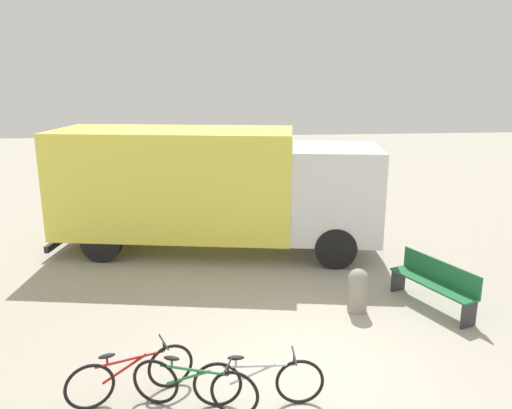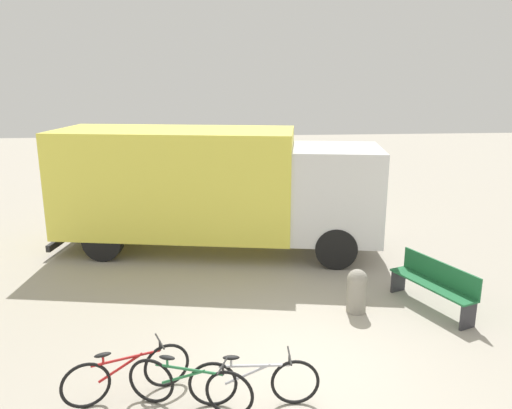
{
  "view_description": "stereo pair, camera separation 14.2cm",
  "coord_description": "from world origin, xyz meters",
  "px_view_note": "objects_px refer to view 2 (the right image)",
  "views": [
    {
      "loc": [
        -1.41,
        -6.47,
        4.23
      ],
      "look_at": [
        -0.34,
        3.62,
        1.61
      ],
      "focal_mm": 35.0,
      "sensor_mm": 36.0,
      "label": 1
    },
    {
      "loc": [
        -1.27,
        -6.49,
        4.23
      ],
      "look_at": [
        -0.34,
        3.62,
        1.61
      ],
      "focal_mm": 35.0,
      "sensor_mm": 36.0,
      "label": 2
    }
  ],
  "objects_px": {
    "park_bench": "(435,283)",
    "bicycle_middle": "(189,385)",
    "delivery_truck": "(212,185)",
    "bicycle_near": "(127,374)",
    "bollard_near_bench": "(357,289)",
    "bicycle_far": "(254,382)"
  },
  "relations": [
    {
      "from": "park_bench",
      "to": "bicycle_middle",
      "type": "height_order",
      "value": "park_bench"
    },
    {
      "from": "delivery_truck",
      "to": "bicycle_middle",
      "type": "xyz_separation_m",
      "value": [
        -0.37,
        -6.23,
        -1.31
      ]
    },
    {
      "from": "park_bench",
      "to": "bicycle_near",
      "type": "bearing_deg",
      "value": 91.6
    },
    {
      "from": "bollard_near_bench",
      "to": "delivery_truck",
      "type": "bearing_deg",
      "value": 124.99
    },
    {
      "from": "bicycle_near",
      "to": "bicycle_far",
      "type": "height_order",
      "value": "same"
    },
    {
      "from": "delivery_truck",
      "to": "bicycle_far",
      "type": "distance_m",
      "value": 6.37
    },
    {
      "from": "delivery_truck",
      "to": "bollard_near_bench",
      "type": "relative_size",
      "value": 9.81
    },
    {
      "from": "delivery_truck",
      "to": "bicycle_middle",
      "type": "height_order",
      "value": "delivery_truck"
    },
    {
      "from": "bicycle_near",
      "to": "bollard_near_bench",
      "type": "bearing_deg",
      "value": 9.55
    },
    {
      "from": "bicycle_middle",
      "to": "bollard_near_bench",
      "type": "relative_size",
      "value": 1.99
    },
    {
      "from": "delivery_truck",
      "to": "bicycle_near",
      "type": "bearing_deg",
      "value": -91.12
    },
    {
      "from": "bicycle_near",
      "to": "bicycle_middle",
      "type": "xyz_separation_m",
      "value": [
        0.84,
        -0.34,
        0.0
      ]
    },
    {
      "from": "park_bench",
      "to": "bicycle_near",
      "type": "height_order",
      "value": "park_bench"
    },
    {
      "from": "delivery_truck",
      "to": "bicycle_near",
      "type": "relative_size",
      "value": 4.95
    },
    {
      "from": "park_bench",
      "to": "bicycle_near",
      "type": "distance_m",
      "value": 5.73
    },
    {
      "from": "park_bench",
      "to": "bicycle_near",
      "type": "relative_size",
      "value": 1.13
    },
    {
      "from": "bicycle_near",
      "to": "delivery_truck",
      "type": "bearing_deg",
      "value": 58.02
    },
    {
      "from": "park_bench",
      "to": "bicycle_far",
      "type": "xyz_separation_m",
      "value": [
        -3.6,
        -2.55,
        -0.16
      ]
    },
    {
      "from": "park_bench",
      "to": "bollard_near_bench",
      "type": "height_order",
      "value": "park_bench"
    },
    {
      "from": "park_bench",
      "to": "bollard_near_bench",
      "type": "bearing_deg",
      "value": 69.9
    },
    {
      "from": "delivery_truck",
      "to": "bicycle_middle",
      "type": "relative_size",
      "value": 4.93
    },
    {
      "from": "bicycle_far",
      "to": "park_bench",
      "type": "bearing_deg",
      "value": 38.3
    }
  ]
}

